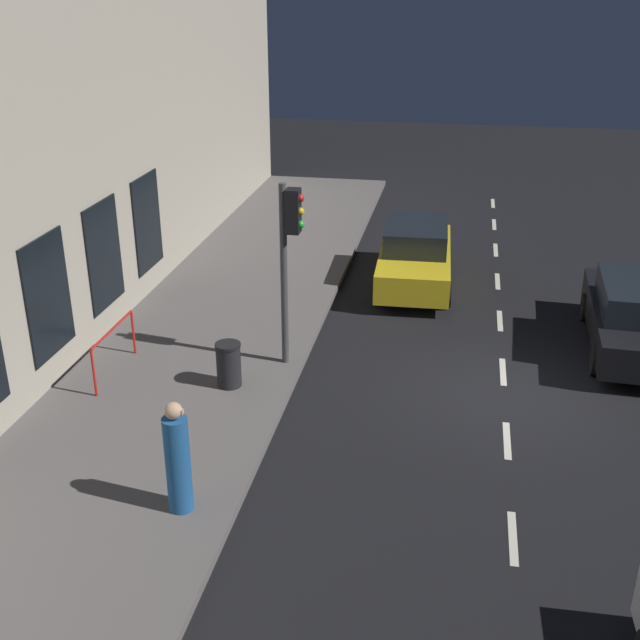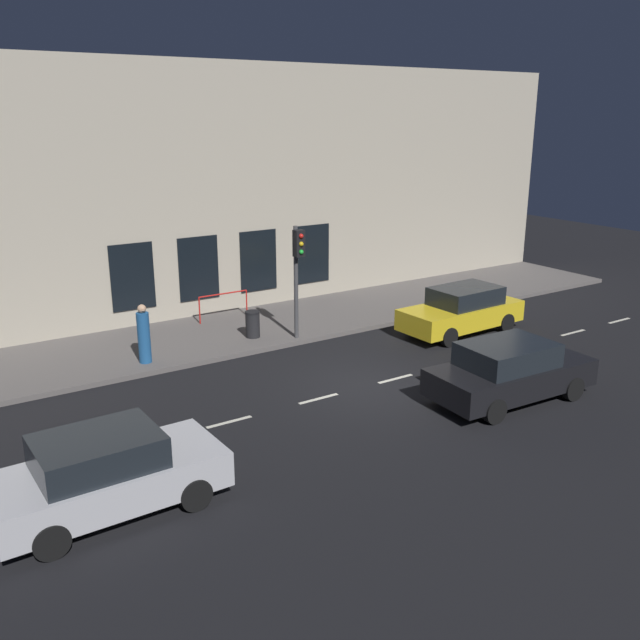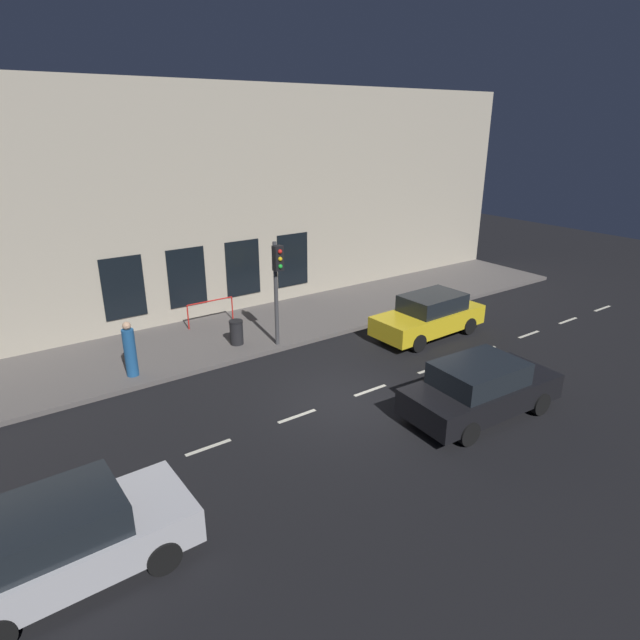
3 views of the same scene
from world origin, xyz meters
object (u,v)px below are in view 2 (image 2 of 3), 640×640
object	(u,v)px
parked_car_0	(510,371)
parked_car_1	(107,473)
pedestrian_0	(144,336)
trash_bin	(253,324)
traffic_light	(298,262)
parked_car_2	(462,310)

from	to	relation	value
parked_car_0	parked_car_1	bearing A→B (deg)	-89.80
pedestrian_0	trash_bin	distance (m)	3.82
parked_car_1	pedestrian_0	distance (m)	7.79
traffic_light	pedestrian_0	bearing A→B (deg)	83.58
traffic_light	trash_bin	xyz separation A→B (m)	(0.94, 1.17, -2.09)
parked_car_0	parked_car_2	xyz separation A→B (m)	(4.89, -3.08, -0.00)
traffic_light	parked_car_0	distance (m)	7.56
parked_car_0	parked_car_1	xyz separation A→B (m)	(0.45, 10.34, -0.00)
parked_car_2	pedestrian_0	world-z (taller)	pedestrian_0
trash_bin	parked_car_0	bearing A→B (deg)	-157.13
parked_car_0	parked_car_1	distance (m)	10.35
traffic_light	pedestrian_0	size ratio (longest dim) A/B	2.08
parked_car_0	pedestrian_0	distance (m)	10.38
parked_car_0	pedestrian_0	size ratio (longest dim) A/B	2.58
parked_car_1	parked_car_2	world-z (taller)	same
traffic_light	parked_car_1	xyz separation A→B (m)	(-6.54, 8.17, -1.89)
parked_car_1	pedestrian_0	bearing A→B (deg)	154.21
parked_car_1	pedestrian_0	world-z (taller)	pedestrian_0
parked_car_0	trash_bin	distance (m)	8.61
traffic_light	pedestrian_0	distance (m)	5.27
parked_car_1	parked_car_2	bearing A→B (deg)	106.95
traffic_light	parked_car_2	size ratio (longest dim) A/B	0.82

